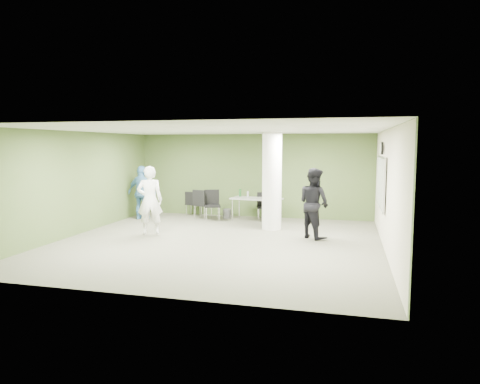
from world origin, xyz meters
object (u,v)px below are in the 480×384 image
(folding_table, at_px, (256,200))
(woman_white, at_px, (150,200))
(man_black, at_px, (314,203))
(chair_back_left, at_px, (192,202))
(man_blue, at_px, (142,193))

(folding_table, distance_m, woman_white, 3.55)
(woman_white, bearing_deg, man_black, 166.35)
(folding_table, xyz_separation_m, chair_back_left, (-2.35, 0.49, -0.21))
(folding_table, relative_size, chair_back_left, 1.97)
(folding_table, height_order, woman_white, woman_white)
(woman_white, distance_m, man_blue, 2.48)
(folding_table, bearing_deg, woman_white, -123.74)
(folding_table, bearing_deg, man_blue, -163.44)
(folding_table, bearing_deg, chair_back_left, 176.83)
(woman_white, xyz_separation_m, man_blue, (-1.31, 2.10, -0.05))
(chair_back_left, bearing_deg, man_blue, 43.16)
(folding_table, relative_size, man_blue, 0.95)
(chair_back_left, distance_m, man_blue, 1.73)
(man_black, bearing_deg, man_blue, 27.62)
(folding_table, height_order, man_black, man_black)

